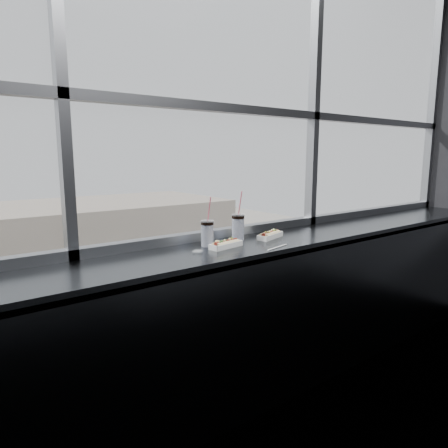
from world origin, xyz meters
TOP-DOWN VIEW (x-y plane):
  - wall_back_lower at (0.00, 1.50)m, footprint 6.00×0.00m
  - window_glass at (0.00, 1.52)m, footprint 6.00×0.00m
  - window_mullions at (0.00, 1.50)m, footprint 6.00×0.08m
  - counter at (0.00, 1.23)m, footprint 6.00×0.55m
  - counter_fascia at (0.00, 0.97)m, footprint 6.00×0.04m
  - hotdog_tray_left at (-0.13, 1.20)m, footprint 0.25×0.11m
  - hotdog_tray_right at (0.30, 1.25)m, footprint 0.26×0.15m
  - soda_cup_left at (-0.20, 1.31)m, footprint 0.09×0.09m
  - soda_cup_right at (0.09, 1.35)m, footprint 0.09×0.09m
  - loose_straw at (0.13, 1.01)m, footprint 0.21×0.06m
  - wrapper at (-0.35, 1.20)m, footprint 0.08×0.06m
  - car_near_e at (15.09, 17.50)m, footprint 2.69×5.72m
  - car_near_d at (6.83, 17.50)m, footprint 3.33×7.08m
  - car_far_c at (12.43, 25.50)m, footprint 2.48×5.60m
  - car_far_b at (2.55, 25.50)m, footprint 3.63×7.12m
  - pedestrian_d at (10.30, 30.34)m, footprint 0.62×0.82m
  - pedestrian_c at (3.50, 30.60)m, footprint 0.71×0.94m
  - tree_right at (10.18, 29.50)m, footprint 2.78×2.78m

SIDE VIEW (x-z plane):
  - pedestrian_d at x=10.30m, z-range -10.96..-9.11m
  - car_far_c at x=12.43m, z-range -10.94..-9.10m
  - car_near_e at x=15.09m, z-range -10.94..-9.08m
  - pedestrian_c at x=3.50m, z-range -10.96..-8.84m
  - car_far_b at x=2.55m, z-range -10.94..-8.66m
  - car_near_d at x=6.83m, z-range -10.94..-8.64m
  - tree_right at x=10.18m, z-range -10.23..-5.88m
  - wall_back_lower at x=0.00m, z-range -2.45..3.55m
  - counter_fascia at x=0.00m, z-range 0.03..1.07m
  - counter at x=0.00m, z-range 1.04..1.10m
  - loose_straw at x=0.13m, z-range 1.10..1.11m
  - wrapper at x=-0.35m, z-range 1.10..1.12m
  - hotdog_tray_left at x=-0.13m, z-range 1.09..1.15m
  - hotdog_tray_right at x=0.30m, z-range 1.09..1.15m
  - soda_cup_left at x=-0.20m, z-range 1.03..1.35m
  - soda_cup_right at x=0.09m, z-range 1.03..1.37m
  - window_glass at x=0.00m, z-range -0.70..5.30m
  - window_mullions at x=0.00m, z-range 1.10..3.50m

